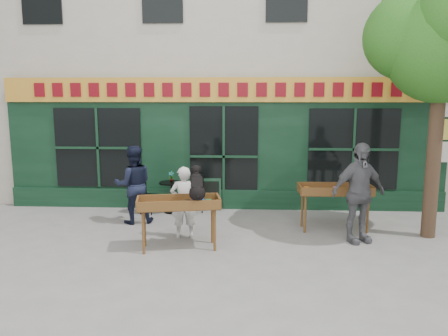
{
  "coord_description": "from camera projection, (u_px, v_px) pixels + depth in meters",
  "views": [
    {
      "loc": [
        0.57,
        -8.52,
        2.85
      ],
      "look_at": [
        0.1,
        0.5,
        1.36
      ],
      "focal_mm": 35.0,
      "sensor_mm": 36.0,
      "label": 1
    }
  ],
  "objects": [
    {
      "name": "ground",
      "position": [
        218.0,
        237.0,
        8.89
      ],
      "size": [
        80.0,
        80.0,
        0.0
      ],
      "primitive_type": "plane",
      "color": "slate",
      "rests_on": "ground"
    },
    {
      "name": "man_right",
      "position": [
        358.0,
        193.0,
        8.49
      ],
      "size": [
        1.25,
        0.87,
        1.97
      ],
      "primitive_type": "imported",
      "rotation": [
        0.0,
        0.0,
        0.37
      ],
      "color": "#58585D",
      "rests_on": "ground"
    },
    {
      "name": "book_cart_center",
      "position": [
        179.0,
        206.0,
        8.12
      ],
      "size": [
        1.59,
        0.89,
        0.99
      ],
      "rotation": [
        0.0,
        0.0,
        0.18
      ],
      "color": "brown",
      "rests_on": "ground"
    },
    {
      "name": "dog",
      "position": [
        197.0,
        182.0,
        7.98
      ],
      "size": [
        0.44,
        0.65,
        0.6
      ],
      "primitive_type": null,
      "rotation": [
        0.0,
        0.0,
        0.18
      ],
      "color": "black",
      "rests_on": "book_cart_center"
    },
    {
      "name": "woman",
      "position": [
        184.0,
        202.0,
        8.78
      ],
      "size": [
        0.59,
        0.44,
        1.47
      ],
      "primitive_type": "imported",
      "rotation": [
        0.0,
        0.0,
        3.33
      ],
      "color": "silver",
      "rests_on": "ground"
    },
    {
      "name": "chalkboard",
      "position": [
        210.0,
        194.0,
        11.0
      ],
      "size": [
        0.57,
        0.23,
        0.79
      ],
      "rotation": [
        0.0,
        0.0,
        0.06
      ],
      "color": "black",
      "rests_on": "ground"
    },
    {
      "name": "bistro_table",
      "position": [
        172.0,
        191.0,
        10.71
      ],
      "size": [
        0.6,
        0.6,
        0.76
      ],
      "color": "black",
      "rests_on": "ground"
    },
    {
      "name": "building",
      "position": [
        230.0,
        29.0,
        13.96
      ],
      "size": [
        14.0,
        7.26,
        10.0
      ],
      "color": "beige",
      "rests_on": "ground"
    },
    {
      "name": "street_tree",
      "position": [
        445.0,
        29.0,
        8.35
      ],
      "size": [
        3.05,
        2.9,
        5.6
      ],
      "color": "#382619",
      "rests_on": "ground"
    },
    {
      "name": "bistro_chair_left",
      "position": [
        145.0,
        191.0,
        10.66
      ],
      "size": [
        0.45,
        0.45,
        0.95
      ],
      "rotation": [
        0.0,
        0.0,
        1.28
      ],
      "color": "black",
      "rests_on": "ground"
    },
    {
      "name": "book_cart_right",
      "position": [
        335.0,
        192.0,
        9.27
      ],
      "size": [
        1.51,
        0.66,
        0.99
      ],
      "rotation": [
        0.0,
        0.0,
        0.02
      ],
      "color": "brown",
      "rests_on": "ground"
    },
    {
      "name": "potted_plant",
      "position": [
        171.0,
        177.0,
        10.65
      ],
      "size": [
        0.15,
        0.1,
        0.27
      ],
      "primitive_type": "imported",
      "rotation": [
        0.0,
        0.0,
        -0.03
      ],
      "color": "gray",
      "rests_on": "bistro_table"
    },
    {
      "name": "man_left",
      "position": [
        134.0,
        185.0,
        9.8
      ],
      "size": [
        1.02,
        0.9,
        1.76
      ],
      "primitive_type": "imported",
      "rotation": [
        0.0,
        0.0,
        3.46
      ],
      "color": "black",
      "rests_on": "ground"
    },
    {
      "name": "bistro_chair_right",
      "position": [
        197.0,
        190.0,
        10.76
      ],
      "size": [
        0.49,
        0.49,
        0.95
      ],
      "rotation": [
        0.0,
        0.0,
        -1.08
      ],
      "color": "black",
      "rests_on": "ground"
    }
  ]
}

